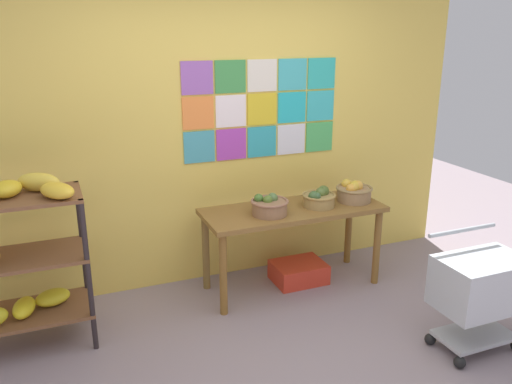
# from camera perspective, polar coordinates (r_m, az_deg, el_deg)

# --- Properties ---
(back_wall_with_art) EXTENTS (4.44, 0.07, 2.62)m
(back_wall_with_art) POSITION_cam_1_polar(r_m,az_deg,el_deg) (4.42, -3.54, 6.87)
(back_wall_with_art) COLOR #E7C452
(back_wall_with_art) RESTS_ON ground
(banana_shelf_unit) EXTENTS (0.90, 0.53, 1.23)m
(banana_shelf_unit) POSITION_cam_1_polar(r_m,az_deg,el_deg) (3.80, -25.25, -6.38)
(banana_shelf_unit) COLOR #292223
(banana_shelf_unit) RESTS_ON ground
(display_table) EXTENTS (1.50, 0.58, 0.71)m
(display_table) POSITION_cam_1_polar(r_m,az_deg,el_deg) (4.35, 4.05, -2.94)
(display_table) COLOR brown
(display_table) RESTS_ON ground
(fruit_basket_centre) EXTENTS (0.30, 0.30, 0.17)m
(fruit_basket_centre) POSITION_cam_1_polar(r_m,az_deg,el_deg) (4.14, 1.47, -1.50)
(fruit_basket_centre) COLOR #8C6444
(fruit_basket_centre) RESTS_ON display_table
(fruit_basket_back_left) EXTENTS (0.28, 0.28, 0.17)m
(fruit_basket_back_left) POSITION_cam_1_polar(r_m,az_deg,el_deg) (4.35, 6.87, -0.68)
(fruit_basket_back_left) COLOR #9E7F46
(fruit_basket_back_left) RESTS_ON display_table
(fruit_basket_back_right) EXTENTS (0.31, 0.31, 0.18)m
(fruit_basket_back_right) POSITION_cam_1_polar(r_m,az_deg,el_deg) (4.54, 10.61, 0.04)
(fruit_basket_back_right) COLOR #94724C
(fruit_basket_back_right) RESTS_ON display_table
(produce_crate_under_table) EXTENTS (0.45, 0.34, 0.17)m
(produce_crate_under_table) POSITION_cam_1_polar(r_m,az_deg,el_deg) (4.64, 4.67, -8.68)
(produce_crate_under_table) COLOR red
(produce_crate_under_table) RESTS_ON ground
(shopping_cart) EXTENTS (0.60, 0.43, 0.81)m
(shopping_cart) POSITION_cam_1_polar(r_m,az_deg,el_deg) (3.86, 23.31, -9.48)
(shopping_cart) COLOR black
(shopping_cart) RESTS_ON ground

